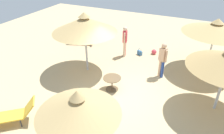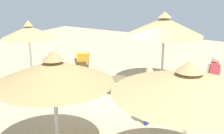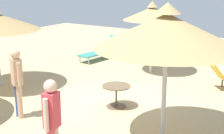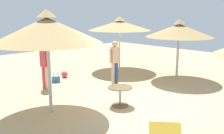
# 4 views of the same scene
# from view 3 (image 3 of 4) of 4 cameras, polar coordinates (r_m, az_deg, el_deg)

# --- Properties ---
(ground) EXTENTS (24.00, 24.00, 0.10)m
(ground) POSITION_cam_3_polar(r_m,az_deg,el_deg) (9.22, -0.34, -6.66)
(ground) COLOR tan
(parasol_umbrella_near_right) EXTENTS (2.06, 2.06, 2.56)m
(parasol_umbrella_near_right) POSITION_cam_3_polar(r_m,az_deg,el_deg) (11.94, 6.88, 9.02)
(parasol_umbrella_near_right) COLOR white
(parasol_umbrella_near_right) RESTS_ON ground
(parasol_umbrella_front) EXTENTS (2.96, 2.96, 2.90)m
(parasol_umbrella_front) POSITION_cam_3_polar(r_m,az_deg,el_deg) (6.74, 9.32, 6.14)
(parasol_umbrella_front) COLOR #B2B2B7
(parasol_umbrella_front) RESTS_ON ground
(lounge_chair_far_left) EXTENTS (0.84, 2.20, 0.89)m
(lounge_chair_far_left) POSITION_cam_3_polar(r_m,az_deg,el_deg) (14.15, -1.83, 2.87)
(lounge_chair_far_left) COLOR teal
(lounge_chair_far_left) RESTS_ON ground
(person_standing_back) EXTENTS (0.27, 0.44, 1.71)m
(person_standing_back) POSITION_cam_3_polar(r_m,az_deg,el_deg) (5.95, -10.18, -8.90)
(person_standing_back) COLOR beige
(person_standing_back) RESTS_ON ground
(person_standing_near_right) EXTENTS (0.41, 0.30, 1.72)m
(person_standing_near_right) POSITION_cam_3_polar(r_m,az_deg,el_deg) (8.40, -15.86, -2.07)
(person_standing_near_right) COLOR tan
(person_standing_near_right) RESTS_ON ground
(side_table_round) EXTENTS (0.76, 0.76, 0.59)m
(side_table_round) POSITION_cam_3_polar(r_m,az_deg,el_deg) (8.90, 0.73, -4.30)
(side_table_round) COLOR brown
(side_table_round) RESTS_ON ground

